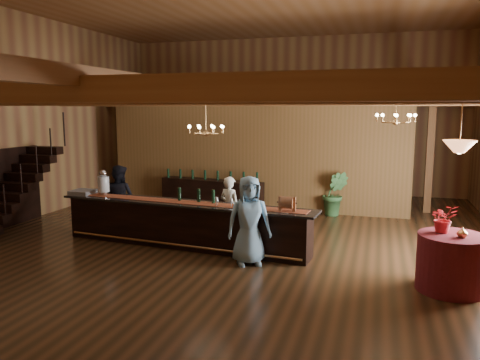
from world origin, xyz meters
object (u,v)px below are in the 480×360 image
(beverage_dispenser, at_px, (104,183))
(staff_second, at_px, (119,199))
(chandelier_right, at_px, (396,118))
(pendant_lamp, at_px, (459,146))
(bartender, at_px, (230,208))
(backbar_shelf, at_px, (212,195))
(round_table, at_px, (451,263))
(floor_plant, at_px, (335,194))
(raffle_drum, at_px, (287,203))
(tasting_bar, at_px, (184,224))
(guest, at_px, (249,220))
(chandelier_left, at_px, (206,129))

(beverage_dispenser, height_order, staff_second, staff_second)
(chandelier_right, height_order, pendant_lamp, same)
(beverage_dispenser, relative_size, bartender, 0.41)
(backbar_shelf, bearing_deg, beverage_dispenser, -103.50)
(pendant_lamp, bearing_deg, staff_second, 166.51)
(round_table, bearing_deg, floor_plant, 115.19)
(raffle_drum, distance_m, bartender, 1.93)
(raffle_drum, distance_m, chandelier_right, 3.01)
(round_table, relative_size, bartender, 0.75)
(tasting_bar, height_order, pendant_lamp, pendant_lamp)
(round_table, relative_size, guest, 0.63)
(chandelier_left, distance_m, staff_second, 3.02)
(raffle_drum, xyz_separation_m, chandelier_left, (-1.89, 0.52, 1.40))
(bartender, bearing_deg, raffle_drum, 166.12)
(round_table, bearing_deg, tasting_bar, 168.67)
(backbar_shelf, relative_size, chandelier_right, 4.01)
(chandelier_left, xyz_separation_m, floor_plant, (2.44, 3.71, -1.93))
(beverage_dispenser, distance_m, chandelier_right, 6.71)
(chandelier_right, relative_size, staff_second, 0.48)
(backbar_shelf, bearing_deg, staff_second, -104.13)
(chandelier_left, relative_size, staff_second, 0.48)
(backbar_shelf, bearing_deg, bartender, -54.18)
(backbar_shelf, relative_size, floor_plant, 2.53)
(bartender, distance_m, staff_second, 2.79)
(round_table, relative_size, floor_plant, 0.87)
(tasting_bar, bearing_deg, floor_plant, 59.29)
(pendant_lamp, height_order, bartender, pendant_lamp)
(round_table, xyz_separation_m, bartender, (-4.45, 1.88, 0.26))
(backbar_shelf, height_order, chandelier_right, chandelier_right)
(chandelier_right, xyz_separation_m, pendant_lamp, (0.92, -2.32, -0.40))
(chandelier_right, height_order, staff_second, chandelier_right)
(round_table, distance_m, guest, 3.60)
(raffle_drum, distance_m, pendant_lamp, 3.27)
(backbar_shelf, height_order, bartender, bartender)
(raffle_drum, relative_size, backbar_shelf, 0.11)
(bartender, xyz_separation_m, guest, (0.89, -1.54, 0.13))
(pendant_lamp, relative_size, guest, 0.52)
(floor_plant, bearing_deg, chandelier_left, -123.34)
(chandelier_right, distance_m, bartender, 4.12)
(backbar_shelf, bearing_deg, round_table, -30.41)
(tasting_bar, xyz_separation_m, floor_plant, (2.89, 3.97, 0.13))
(chandelier_right, bearing_deg, backbar_shelf, 153.91)
(tasting_bar, relative_size, raffle_drum, 17.53)
(bartender, bearing_deg, guest, 141.42)
(beverage_dispenser, relative_size, raffle_drum, 1.76)
(bartender, relative_size, staff_second, 0.89)
(bartender, bearing_deg, tasting_bar, 67.44)
(pendant_lamp, xyz_separation_m, guest, (-3.57, 0.34, -1.54))
(staff_second, relative_size, guest, 0.95)
(chandelier_right, bearing_deg, tasting_bar, -163.70)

